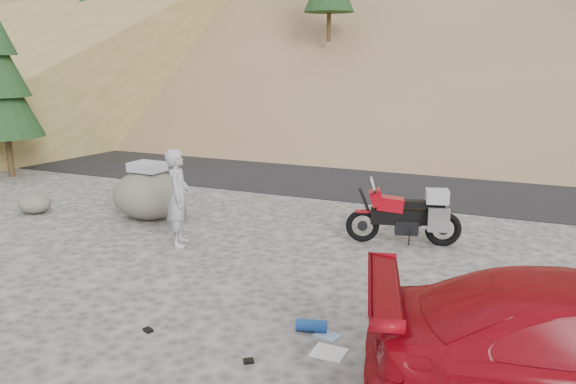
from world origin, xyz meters
name	(u,v)px	position (x,y,z in m)	size (l,w,h in m)	color
ground	(275,283)	(0.00, 0.00, 0.00)	(140.00, 140.00, 0.00)	#484642
road	(396,177)	(0.00, 9.00, 0.00)	(120.00, 7.00, 0.05)	black
conifer_verge	(1,81)	(-11.00, 4.50, 2.89)	(2.20, 2.20, 5.04)	#382614
motorcycle	(409,216)	(1.60, 2.84, 0.57)	(2.20, 0.98, 1.34)	black
man	(181,244)	(-2.50, 1.04, 0.00)	(0.69, 0.45, 1.90)	#9C9CA2
boulder	(149,194)	(-4.20, 2.33, 0.56)	(2.00, 1.82, 1.28)	#58544C
small_rock	(35,203)	(-6.97, 1.63, 0.23)	(0.84, 0.77, 0.46)	#58544C
gear_white_cloth	(329,353)	(1.55, -1.77, 0.01)	(0.41, 0.37, 0.01)	white
gear_blue_mat	(311,326)	(1.14, -1.32, 0.08)	(0.17, 0.17, 0.41)	#184493
gear_bottle	(399,346)	(2.35, -1.46, 0.11)	(0.08, 0.08, 0.23)	#184493
gear_funnel	(425,362)	(2.71, -1.66, 0.09)	(0.14, 0.14, 0.18)	red
gear_glove_a	(148,330)	(-0.88, -2.18, 0.02)	(0.13, 0.09, 0.04)	black
gear_glove_b	(249,361)	(0.73, -2.36, 0.02)	(0.12, 0.09, 0.04)	black
gear_blue_cloth	(327,335)	(1.38, -1.35, 0.01)	(0.32, 0.24, 0.01)	#85A8CE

